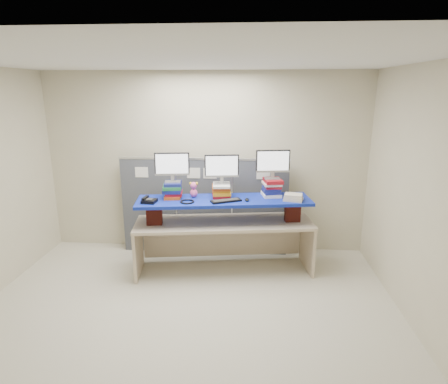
# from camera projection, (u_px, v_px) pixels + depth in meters

# --- Properties ---
(room) EXTENTS (5.00, 4.00, 2.80)m
(room) POSITION_uv_depth(u_px,v_px,m) (183.00, 200.00, 3.93)
(room) COLOR beige
(room) RESTS_ON ground
(cubicle_partition) EXTENTS (2.60, 0.06, 1.53)m
(cubicle_partition) POSITION_uv_depth(u_px,v_px,m) (204.00, 206.00, 5.81)
(cubicle_partition) COLOR #41444D
(cubicle_partition) RESTS_ON ground
(desk) EXTENTS (2.53, 1.04, 0.75)m
(desk) POSITION_uv_depth(u_px,v_px,m) (224.00, 232.00, 5.25)
(desk) COLOR #C6B297
(desk) RESTS_ON ground
(brick_pier_left) EXTENTS (0.22, 0.14, 0.28)m
(brick_pier_left) POSITION_uv_depth(u_px,v_px,m) (154.00, 214.00, 5.06)
(brick_pier_left) COLOR maroon
(brick_pier_left) RESTS_ON desk
(brick_pier_right) EXTENTS (0.22, 0.14, 0.28)m
(brick_pier_right) POSITION_uv_depth(u_px,v_px,m) (293.00, 212.00, 5.18)
(brick_pier_right) COLOR maroon
(brick_pier_right) RESTS_ON desk
(blue_board) EXTENTS (2.43, 0.91, 0.04)m
(blue_board) POSITION_uv_depth(u_px,v_px,m) (224.00, 201.00, 5.12)
(blue_board) COLOR navy
(blue_board) RESTS_ON brick_pier_left
(book_stack_left) EXTENTS (0.30, 0.33, 0.22)m
(book_stack_left) POSITION_uv_depth(u_px,v_px,m) (173.00, 190.00, 5.16)
(book_stack_left) COLOR #C84F12
(book_stack_left) RESTS_ON blue_board
(book_stack_center) EXTENTS (0.29, 0.34, 0.18)m
(book_stack_center) POSITION_uv_depth(u_px,v_px,m) (221.00, 190.00, 5.21)
(book_stack_center) COLOR maroon
(book_stack_center) RESTS_ON blue_board
(book_stack_right) EXTENTS (0.30, 0.34, 0.24)m
(book_stack_right) POSITION_uv_depth(u_px,v_px,m) (272.00, 187.00, 5.25)
(book_stack_right) COLOR white
(book_stack_right) RESTS_ON blue_board
(monitor_left) EXTENTS (0.47, 0.16, 0.41)m
(monitor_left) POSITION_uv_depth(u_px,v_px,m) (172.00, 166.00, 5.07)
(monitor_left) COLOR #A4A4A9
(monitor_left) RESTS_ON book_stack_left
(monitor_center) EXTENTS (0.47, 0.16, 0.41)m
(monitor_center) POSITION_uv_depth(u_px,v_px,m) (222.00, 167.00, 5.12)
(monitor_center) COLOR #A4A4A9
(monitor_center) RESTS_ON book_stack_center
(monitor_right) EXTENTS (0.47, 0.16, 0.41)m
(monitor_right) POSITION_uv_depth(u_px,v_px,m) (273.00, 163.00, 5.15)
(monitor_right) COLOR #A4A4A9
(monitor_right) RESTS_ON book_stack_right
(keyboard) EXTENTS (0.43, 0.30, 0.03)m
(keyboard) POSITION_uv_depth(u_px,v_px,m) (226.00, 201.00, 5.00)
(keyboard) COLOR black
(keyboard) RESTS_ON blue_board
(mouse) EXTENTS (0.07, 0.11, 0.03)m
(mouse) POSITION_uv_depth(u_px,v_px,m) (247.00, 200.00, 5.03)
(mouse) COLOR black
(mouse) RESTS_ON blue_board
(desk_phone) EXTENTS (0.20, 0.18, 0.08)m
(desk_phone) POSITION_uv_depth(u_px,v_px,m) (149.00, 201.00, 4.95)
(desk_phone) COLOR black
(desk_phone) RESTS_ON blue_board
(headset) EXTENTS (0.26, 0.26, 0.02)m
(headset) POSITION_uv_depth(u_px,v_px,m) (187.00, 202.00, 4.97)
(headset) COLOR black
(headset) RESTS_ON blue_board
(plush_toy) EXTENTS (0.13, 0.09, 0.22)m
(plush_toy) POSITION_uv_depth(u_px,v_px,m) (194.00, 189.00, 5.18)
(plush_toy) COLOR pink
(plush_toy) RESTS_ON blue_board
(binder_stack) EXTENTS (0.29, 0.25, 0.09)m
(binder_stack) POSITION_uv_depth(u_px,v_px,m) (293.00, 197.00, 5.05)
(binder_stack) COLOR beige
(binder_stack) RESTS_ON blue_board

